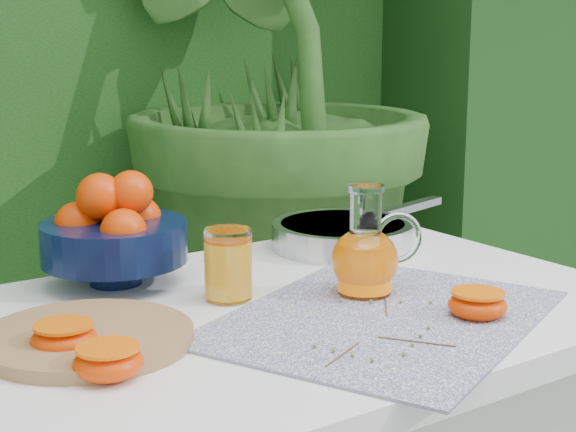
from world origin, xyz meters
TOP-DOWN VIEW (x-y plane):
  - potted_plant_right at (0.80, 1.29)m, footprint 2.66×2.66m
  - white_table at (0.09, 0.05)m, footprint 1.00×0.70m
  - placemat at (0.16, -0.08)m, footprint 0.61×0.56m
  - cutting_board at (-0.23, 0.07)m, footprint 0.33×0.33m
  - fruit_bowl at (-0.08, 0.30)m, footprint 0.26×0.26m
  - juice_pitcher at (0.20, 0.02)m, footprint 0.16×0.13m
  - juice_tumbler at (0.02, 0.12)m, footprint 0.09×0.09m
  - saute_pan at (0.36, 0.27)m, footprint 0.48×0.32m
  - orange_halves at (-0.08, -0.05)m, footprint 0.62×0.29m
  - thyme_sprigs at (0.11, -0.13)m, footprint 0.28×0.23m

SIDE VIEW (x-z plane):
  - white_table at x=0.09m, z-range 0.29..1.04m
  - placemat at x=0.16m, z-range 0.75..0.75m
  - thyme_sprigs at x=0.11m, z-range 0.75..0.76m
  - cutting_board at x=-0.23m, z-range 0.75..0.77m
  - orange_halves at x=-0.08m, z-range 0.75..0.79m
  - saute_pan at x=0.36m, z-range 0.75..0.80m
  - juice_tumbler at x=0.02m, z-range 0.75..0.86m
  - juice_pitcher at x=0.20m, z-range 0.73..0.90m
  - fruit_bowl at x=-0.08m, z-range 0.74..0.93m
  - potted_plant_right at x=0.80m, z-range 0.00..2.05m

